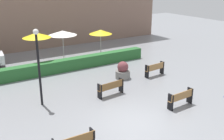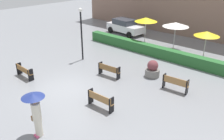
{
  "view_description": "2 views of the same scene",
  "coord_description": "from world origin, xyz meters",
  "px_view_note": "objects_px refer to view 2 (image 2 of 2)",
  "views": [
    {
      "loc": [
        -6.83,
        -9.01,
        6.31
      ],
      "look_at": [
        1.38,
        4.01,
        1.1
      ],
      "focal_mm": 43.83,
      "sensor_mm": 36.0,
      "label": 1
    },
    {
      "loc": [
        10.47,
        -7.54,
        6.85
      ],
      "look_at": [
        1.39,
        2.51,
        0.84
      ],
      "focal_mm": 38.18,
      "sensor_mm": 36.0,
      "label": 2
    }
  ],
  "objects_px": {
    "pedestrian_with_umbrella": "(35,109)",
    "patio_umbrella_white": "(176,24)",
    "bench_far_right": "(175,83)",
    "planter_pot": "(152,70)",
    "lamp_post": "(81,29)",
    "patio_umbrella_yellow_far": "(207,34)",
    "bench_near_right": "(100,100)",
    "bench_near_left": "(24,71)",
    "patio_umbrella_yellow": "(146,20)",
    "parked_car": "(125,26)",
    "bench_mid_center": "(109,70)"
  },
  "relations": [
    {
      "from": "pedestrian_with_umbrella",
      "to": "patio_umbrella_white",
      "type": "relative_size",
      "value": 0.84
    },
    {
      "from": "bench_far_right",
      "to": "planter_pot",
      "type": "xyz_separation_m",
      "value": [
        -2.09,
        0.78,
        -0.03
      ]
    },
    {
      "from": "lamp_post",
      "to": "patio_umbrella_yellow_far",
      "type": "relative_size",
      "value": 1.72
    },
    {
      "from": "bench_far_right",
      "to": "bench_near_right",
      "type": "relative_size",
      "value": 1.0
    },
    {
      "from": "bench_near_left",
      "to": "lamp_post",
      "type": "bearing_deg",
      "value": 85.87
    },
    {
      "from": "bench_near_left",
      "to": "patio_umbrella_yellow",
      "type": "xyz_separation_m",
      "value": [
        2.13,
        10.66,
        2.0
      ]
    },
    {
      "from": "patio_umbrella_white",
      "to": "parked_car",
      "type": "xyz_separation_m",
      "value": [
        -6.5,
        1.27,
        -1.42
      ]
    },
    {
      "from": "pedestrian_with_umbrella",
      "to": "lamp_post",
      "type": "xyz_separation_m",
      "value": [
        -5.45,
        7.37,
        1.12
      ]
    },
    {
      "from": "bench_near_left",
      "to": "lamp_post",
      "type": "height_order",
      "value": "lamp_post"
    },
    {
      "from": "bench_near_right",
      "to": "lamp_post",
      "type": "relative_size",
      "value": 0.4
    },
    {
      "from": "bench_near_left",
      "to": "patio_umbrella_yellow_far",
      "type": "bearing_deg",
      "value": 55.73
    },
    {
      "from": "patio_umbrella_white",
      "to": "patio_umbrella_yellow_far",
      "type": "xyz_separation_m",
      "value": [
        2.98,
        -0.74,
        -0.1
      ]
    },
    {
      "from": "pedestrian_with_umbrella",
      "to": "bench_near_right",
      "type": "bearing_deg",
      "value": 81.56
    },
    {
      "from": "planter_pot",
      "to": "patio_umbrella_yellow_far",
      "type": "distance_m",
      "value": 5.55
    },
    {
      "from": "lamp_post",
      "to": "parked_car",
      "type": "height_order",
      "value": "lamp_post"
    },
    {
      "from": "patio_umbrella_yellow",
      "to": "parked_car",
      "type": "xyz_separation_m",
      "value": [
        -4.16,
        2.3,
        -1.66
      ]
    },
    {
      "from": "bench_far_right",
      "to": "bench_mid_center",
      "type": "distance_m",
      "value": 4.38
    },
    {
      "from": "pedestrian_with_umbrella",
      "to": "patio_umbrella_yellow_far",
      "type": "xyz_separation_m",
      "value": [
        1.66,
        13.53,
        0.81
      ]
    },
    {
      "from": "patio_umbrella_yellow",
      "to": "patio_umbrella_white",
      "type": "bearing_deg",
      "value": 23.67
    },
    {
      "from": "patio_umbrella_white",
      "to": "parked_car",
      "type": "relative_size",
      "value": 0.55
    },
    {
      "from": "patio_umbrella_yellow",
      "to": "bench_mid_center",
      "type": "bearing_deg",
      "value": -74.51
    },
    {
      "from": "patio_umbrella_yellow",
      "to": "planter_pot",
      "type": "bearing_deg",
      "value": -50.4
    },
    {
      "from": "pedestrian_with_umbrella",
      "to": "patio_umbrella_yellow_far",
      "type": "height_order",
      "value": "patio_umbrella_yellow_far"
    },
    {
      "from": "bench_near_right",
      "to": "bench_mid_center",
      "type": "bearing_deg",
      "value": 126.2
    },
    {
      "from": "pedestrian_with_umbrella",
      "to": "patio_umbrella_yellow_far",
      "type": "bearing_deg",
      "value": 83.02
    },
    {
      "from": "bench_near_left",
      "to": "lamp_post",
      "type": "relative_size",
      "value": 0.42
    },
    {
      "from": "bench_far_right",
      "to": "lamp_post",
      "type": "relative_size",
      "value": 0.39
    },
    {
      "from": "bench_far_right",
      "to": "patio_umbrella_yellow",
      "type": "xyz_separation_m",
      "value": [
        -6.11,
        5.64,
        1.95
      ]
    },
    {
      "from": "bench_near_left",
      "to": "pedestrian_with_umbrella",
      "type": "distance_m",
      "value": 6.4
    },
    {
      "from": "bench_near_left",
      "to": "lamp_post",
      "type": "xyz_separation_m",
      "value": [
        0.35,
        4.79,
        1.96
      ]
    },
    {
      "from": "patio_umbrella_yellow",
      "to": "pedestrian_with_umbrella",
      "type": "bearing_deg",
      "value": -74.52
    },
    {
      "from": "patio_umbrella_yellow_far",
      "to": "bench_near_left",
      "type": "bearing_deg",
      "value": -124.27
    },
    {
      "from": "patio_umbrella_yellow_far",
      "to": "patio_umbrella_white",
      "type": "bearing_deg",
      "value": 166.11
    },
    {
      "from": "bench_mid_center",
      "to": "patio_umbrella_white",
      "type": "height_order",
      "value": "patio_umbrella_white"
    },
    {
      "from": "bench_near_left",
      "to": "parked_car",
      "type": "height_order",
      "value": "parked_car"
    },
    {
      "from": "bench_near_right",
      "to": "patio_umbrella_yellow_far",
      "type": "bearing_deg",
      "value": 83.5
    },
    {
      "from": "bench_near_left",
      "to": "patio_umbrella_yellow",
      "type": "bearing_deg",
      "value": 78.67
    },
    {
      "from": "patio_umbrella_yellow",
      "to": "patio_umbrella_yellow_far",
      "type": "distance_m",
      "value": 5.34
    },
    {
      "from": "bench_near_left",
      "to": "bench_far_right",
      "type": "bearing_deg",
      "value": 31.33
    },
    {
      "from": "bench_near_left",
      "to": "planter_pot",
      "type": "bearing_deg",
      "value": 43.31
    },
    {
      "from": "bench_near_right",
      "to": "patio_umbrella_yellow_far",
      "type": "distance_m",
      "value": 10.39
    },
    {
      "from": "pedestrian_with_umbrella",
      "to": "bench_near_left",
      "type": "bearing_deg",
      "value": 155.99
    },
    {
      "from": "pedestrian_with_umbrella",
      "to": "patio_umbrella_yellow",
      "type": "bearing_deg",
      "value": 105.48
    },
    {
      "from": "patio_umbrella_yellow",
      "to": "parked_car",
      "type": "height_order",
      "value": "patio_umbrella_yellow"
    },
    {
      "from": "patio_umbrella_yellow",
      "to": "lamp_post",
      "type": "bearing_deg",
      "value": -106.95
    },
    {
      "from": "bench_near_right",
      "to": "planter_pot",
      "type": "distance_m",
      "value": 5.06
    },
    {
      "from": "patio_umbrella_white",
      "to": "lamp_post",
      "type": "bearing_deg",
      "value": -120.92
    },
    {
      "from": "bench_near_right",
      "to": "planter_pot",
      "type": "bearing_deg",
      "value": 91.61
    },
    {
      "from": "patio_umbrella_yellow",
      "to": "patio_umbrella_white",
      "type": "distance_m",
      "value": 2.57
    },
    {
      "from": "pedestrian_with_umbrella",
      "to": "planter_pot",
      "type": "relative_size",
      "value": 1.78
    }
  ]
}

